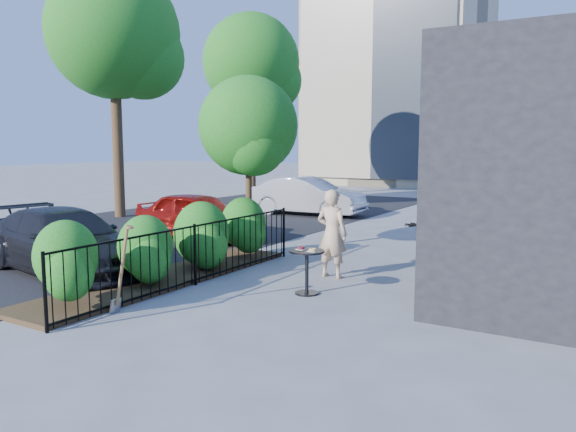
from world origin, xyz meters
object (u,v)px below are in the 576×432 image
Objects in this scene: cafe_table at (307,264)px; car_red at (198,216)px; street_tree_far at (252,69)px; shovel at (121,275)px; woman at (332,234)px; car_silver at (307,196)px; patio_tree at (250,132)px; street_tree_near at (114,41)px; car_darkgrey at (65,241)px.

car_red reaches higher than cafe_table.
cafe_table is at bearing -52.25° from street_tree_far.
street_tree_far is 6.01× the size of shovel.
car_red is (-4.99, 2.06, -0.21)m from woman.
car_silver reaches higher than shovel.
patio_tree is 0.96× the size of car_silver.
street_tree_far is 17.86m from cafe_table.
street_tree_near reaches higher than car_red.
car_darkgrey is (-4.81, -1.03, 0.11)m from cafe_table.
street_tree_near and street_tree_far have the same top height.
shovel is at bearing -78.17° from patio_tree.
street_tree_near is 1.00× the size of street_tree_far.
shovel reaches higher than car_red.
car_red is (-5.18, 3.35, 0.11)m from cafe_table.
street_tree_far is (-7.70, 11.20, 3.15)m from patio_tree.
patio_tree is 2.36× the size of woman.
car_silver is (5.24, -4.15, -5.24)m from street_tree_far.
woman is (10.24, -4.17, -5.08)m from street_tree_near.
cafe_table is at bearing -153.50° from car_silver.
patio_tree is 0.48× the size of street_tree_near.
patio_tree is at bearing -19.85° from woman.
patio_tree is at bearing -22.57° from street_tree_near.
street_tree_far is at bearing 124.51° from patio_tree.
street_tree_near is 1.94× the size of car_darkgrey.
street_tree_far is 18.86m from shovel.
car_red is at bearing -21.37° from woman.
shovel is 6.72m from car_red.
cafe_table is 10.66m from car_silver.
street_tree_near reaches higher than shovel.
car_silver is (-3.44, 11.73, 0.07)m from shovel.
patio_tree is 5.25m from shovel.
patio_tree is at bearing -55.49° from street_tree_far.
woman reaches higher than car_silver.
street_tree_near reaches higher than woman.
car_darkgrey is (5.61, -14.50, -5.30)m from street_tree_far.
street_tree_far is at bearing -48.87° from woman.
shovel is at bearing -104.60° from car_darkgrey.
street_tree_near is 12.17m from woman.
car_silver is at bearing 11.81° from car_darkgrey.
car_darkgrey is at bearing 155.66° from shovel.
woman is 9.45m from car_silver.
woman is 5.41m from car_red.
cafe_table is 4.92m from car_darkgrey.
cafe_table is 0.22× the size of car_red.
shovel is at bearing -42.24° from street_tree_near.
shovel is 0.32× the size of car_darkgrey.
car_silver is at bearing 106.35° from shovel.
street_tree_far is at bearing 29.63° from car_red.
street_tree_near is at bearing -90.00° from street_tree_far.
street_tree_far is 4.97× the size of woman.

